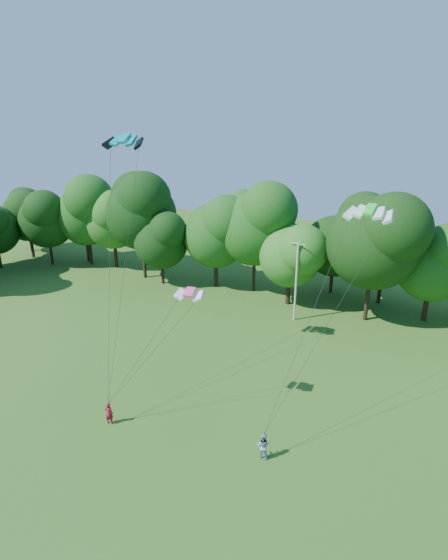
% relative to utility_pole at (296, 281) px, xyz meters
% --- Properties ---
extents(utility_pole, '(1.62, 0.52, 8.31)m').
position_rel_utility_pole_xyz_m(utility_pole, '(0.00, 0.00, 0.00)').
color(utility_pole, '#B5B4AB').
rests_on(utility_pole, ground).
extents(kite_flyer_left, '(0.65, 0.50, 1.61)m').
position_rel_utility_pole_xyz_m(kite_flyer_left, '(-7.08, -21.27, -3.46)').
color(kite_flyer_left, maroon).
rests_on(kite_flyer_left, ground).
extents(kite_flyer_right, '(0.85, 0.67, 1.69)m').
position_rel_utility_pole_xyz_m(kite_flyer_right, '(3.42, -20.16, -3.42)').
color(kite_flyer_right, '#88A0BC').
rests_on(kite_flyer_right, ground).
extents(kite_teal, '(2.98, 1.57, 0.74)m').
position_rel_utility_pole_xyz_m(kite_teal, '(-9.90, -13.42, 13.88)').
color(kite_teal, '#05949B').
rests_on(kite_teal, ground).
extents(kite_green, '(3.15, 1.76, 0.67)m').
position_rel_utility_pole_xyz_m(kite_green, '(7.24, -11.19, 9.61)').
color(kite_green, '#22E52E').
rests_on(kite_green, ground).
extents(kite_pink, '(1.94, 1.09, 0.43)m').
position_rel_utility_pole_xyz_m(kite_pink, '(-2.65, -17.66, 4.67)').
color(kite_pink, '#EE4299').
rests_on(kite_pink, ground).
extents(tree_back_west, '(7.38, 7.38, 10.74)m').
position_rel_utility_pole_xyz_m(tree_back_west, '(-33.21, 8.00, 2.44)').
color(tree_back_west, '#351D15').
rests_on(tree_back_west, ground).
extents(tree_back_center, '(10.12, 10.12, 14.72)m').
position_rel_utility_pole_xyz_m(tree_back_center, '(6.74, 2.95, 4.93)').
color(tree_back_center, '#332014').
rests_on(tree_back_center, ground).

